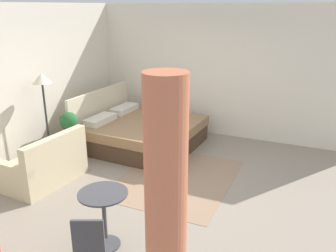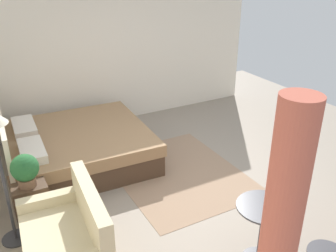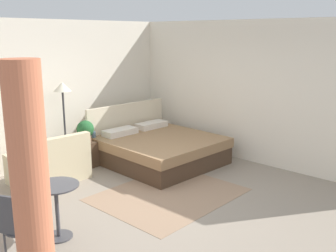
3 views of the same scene
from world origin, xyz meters
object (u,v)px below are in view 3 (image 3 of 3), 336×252
at_px(couch, 50,166).
at_px(cafe_chair_near_window, 17,225).
at_px(potted_plant, 85,130).
at_px(floor_lamp, 63,98).
at_px(bed, 158,148).
at_px(vase, 94,135).
at_px(nightstand, 91,153).
at_px(balcony_table, 57,201).

distance_m(couch, cafe_chair_near_window, 2.66).
relative_size(potted_plant, floor_lamp, 0.25).
bearing_deg(potted_plant, bed, -38.02).
relative_size(potted_plant, vase, 2.77).
bearing_deg(floor_lamp, bed, -38.78).
distance_m(nightstand, potted_plant, 0.48).
height_order(potted_plant, balcony_table, potted_plant).
distance_m(vase, balcony_table, 2.93).
relative_size(vase, balcony_table, 0.21).
bearing_deg(bed, potted_plant, 141.98).
height_order(nightstand, vase, vase).
height_order(vase, floor_lamp, floor_lamp).
relative_size(couch, vase, 8.71).
height_order(potted_plant, vase, potted_plant).
height_order(balcony_table, cafe_chair_near_window, cafe_chair_near_window).
distance_m(floor_lamp, balcony_table, 2.89).
relative_size(nightstand, floor_lamp, 0.31).
bearing_deg(couch, cafe_chair_near_window, -127.94).
xyz_separation_m(couch, cafe_chair_near_window, (-1.63, -2.09, 0.26)).
relative_size(potted_plant, balcony_table, 0.58).
bearing_deg(nightstand, floor_lamp, 146.31).
height_order(nightstand, potted_plant, potted_plant).
distance_m(nightstand, balcony_table, 2.82).
distance_m(bed, couch, 2.13).
xyz_separation_m(couch, vase, (1.14, 0.26, 0.28)).
distance_m(couch, balcony_table, 2.03).
height_order(bed, balcony_table, bed).
relative_size(bed, potted_plant, 5.31).
height_order(couch, nightstand, couch).
xyz_separation_m(potted_plant, vase, (0.22, 0.04, -0.15)).
height_order(couch, balcony_table, couch).
xyz_separation_m(bed, vase, (-0.88, 0.90, 0.28)).
height_order(couch, cafe_chair_near_window, cafe_chair_near_window).
relative_size(potted_plant, cafe_chair_near_window, 0.46).
distance_m(vase, cafe_chair_near_window, 3.63).
distance_m(floor_lamp, cafe_chair_near_window, 3.51).
distance_m(couch, nightstand, 1.04).
bearing_deg(couch, balcony_table, -118.30).
xyz_separation_m(bed, nightstand, (-1.00, 0.86, -0.04)).
height_order(couch, floor_lamp, floor_lamp).
bearing_deg(cafe_chair_near_window, floor_lamp, 48.44).
distance_m(bed, floor_lamp, 2.07).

